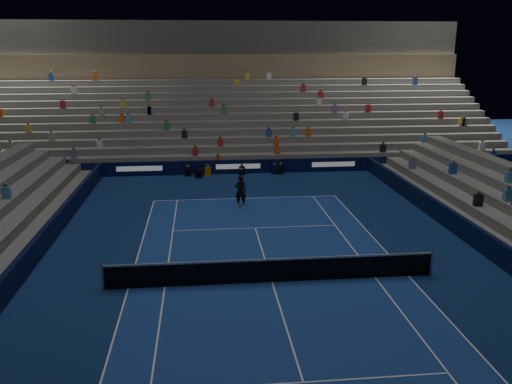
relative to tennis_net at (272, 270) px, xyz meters
name	(u,v)px	position (x,y,z in m)	size (l,w,h in m)	color
ground	(272,282)	(0.00, 0.00, -0.50)	(90.00, 90.00, 0.00)	#0D2351
court_surface	(272,282)	(0.00, 0.00, -0.50)	(10.97, 23.77, 0.01)	navy
sponsor_barrier_far	(238,167)	(0.00, 18.50, 0.00)	(44.00, 0.25, 1.00)	black
sponsor_barrier_east	(510,260)	(9.70, 0.00, 0.00)	(0.25, 37.00, 1.00)	black
sponsor_barrier_west	(11,281)	(-9.70, 0.00, 0.00)	(0.25, 37.00, 1.00)	black
grandstand_main	(230,112)	(0.00, 27.90, 2.87)	(44.00, 15.20, 11.20)	slate
tennis_net	(272,270)	(0.00, 0.00, 0.00)	(12.90, 0.10, 1.10)	#B2B2B7
tennis_player	(241,191)	(-0.44, 10.26, 0.41)	(0.67, 0.44, 1.83)	black
broadcast_camera	(199,173)	(-2.82, 17.56, -0.20)	(0.51, 0.92, 0.58)	black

